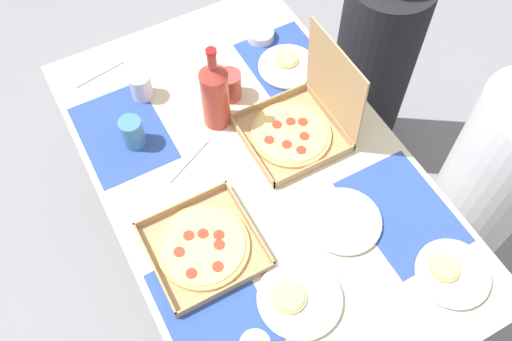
% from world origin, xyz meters
% --- Properties ---
extents(ground_plane, '(6.00, 6.00, 0.00)m').
position_xyz_m(ground_plane, '(0.00, 0.00, 0.00)').
color(ground_plane, gray).
extents(dining_table, '(1.49, 0.93, 0.74)m').
position_xyz_m(dining_table, '(0.00, 0.00, 0.63)').
color(dining_table, '#3F3328').
rests_on(dining_table, ground_plane).
extents(placemat_near_left, '(0.36, 0.26, 0.00)m').
position_xyz_m(placemat_near_left, '(-0.34, -0.31, 0.74)').
color(placemat_near_left, '#2D4C9E').
rests_on(placemat_near_left, dining_table).
extents(placemat_near_right, '(0.36, 0.26, 0.00)m').
position_xyz_m(placemat_near_right, '(0.34, -0.31, 0.74)').
color(placemat_near_right, '#2D4C9E').
rests_on(placemat_near_right, dining_table).
extents(placemat_far_left, '(0.36, 0.26, 0.00)m').
position_xyz_m(placemat_far_left, '(-0.34, 0.31, 0.74)').
color(placemat_far_left, '#2D4C9E').
rests_on(placemat_far_left, dining_table).
extents(placemat_far_right, '(0.36, 0.26, 0.00)m').
position_xyz_m(placemat_far_right, '(0.34, 0.31, 0.74)').
color(placemat_far_right, '#2D4C9E').
rests_on(placemat_far_right, dining_table).
extents(pizza_box_corner_right, '(0.30, 0.30, 0.04)m').
position_xyz_m(pizza_box_corner_right, '(0.16, -0.26, 0.75)').
color(pizza_box_corner_right, tan).
rests_on(pizza_box_corner_right, dining_table).
extents(pizza_box_center, '(0.30, 0.30, 0.33)m').
position_xyz_m(pizza_box_center, '(-0.06, 0.19, 0.79)').
color(pizza_box_center, tan).
rests_on(pizza_box_center, dining_table).
extents(plate_middle, '(0.21, 0.21, 0.03)m').
position_xyz_m(plate_middle, '(0.56, 0.31, 0.75)').
color(plate_middle, white).
rests_on(plate_middle, dining_table).
extents(plate_near_right, '(0.23, 0.23, 0.03)m').
position_xyz_m(plate_near_right, '(0.42, -0.10, 0.75)').
color(plate_near_right, white).
rests_on(plate_near_right, dining_table).
extents(plate_far_left, '(0.21, 0.21, 0.03)m').
position_xyz_m(plate_far_left, '(-0.32, 0.30, 0.75)').
color(plate_far_left, white).
rests_on(plate_far_left, dining_table).
extents(plate_far_right, '(0.22, 0.22, 0.02)m').
position_xyz_m(plate_far_right, '(0.28, 0.14, 0.75)').
color(plate_far_right, white).
rests_on(plate_far_right, dining_table).
extents(soda_bottle, '(0.09, 0.09, 0.32)m').
position_xyz_m(soda_bottle, '(-0.24, -0.02, 0.87)').
color(soda_bottle, '#B2382D').
rests_on(soda_bottle, dining_table).
extents(cup_clear_left, '(0.08, 0.08, 0.10)m').
position_xyz_m(cup_clear_left, '(-0.31, 0.07, 0.79)').
color(cup_clear_left, '#BF4742').
rests_on(cup_clear_left, dining_table).
extents(cup_dark, '(0.07, 0.07, 0.10)m').
position_xyz_m(cup_dark, '(-0.45, -0.19, 0.79)').
color(cup_dark, silver).
rests_on(cup_dark, dining_table).
extents(cup_spare, '(0.07, 0.07, 0.11)m').
position_xyz_m(cup_spare, '(-0.28, -0.29, 0.80)').
color(cup_spare, teal).
rests_on(cup_spare, dining_table).
extents(condiment_bowl, '(0.10, 0.10, 0.04)m').
position_xyz_m(condiment_bowl, '(-0.50, 0.29, 0.76)').
color(condiment_bowl, white).
rests_on(condiment_bowl, dining_table).
extents(fork_by_far_right, '(0.18, 0.08, 0.00)m').
position_xyz_m(fork_by_far_right, '(-0.47, -0.01, 0.74)').
color(fork_by_far_right, '#B7B7BC').
rests_on(fork_by_far_right, dining_table).
extents(fork_by_far_left, '(0.10, 0.18, 0.00)m').
position_xyz_m(fork_by_far_left, '(-0.13, -0.17, 0.74)').
color(fork_by_far_left, '#B7B7BC').
rests_on(fork_by_far_left, dining_table).
extents(fork_by_near_right, '(0.05, 0.19, 0.00)m').
position_xyz_m(fork_by_near_right, '(-0.62, -0.29, 0.74)').
color(fork_by_near_right, '#B7B7BC').
rests_on(fork_by_near_right, dining_table).
extents(diner_left_seat, '(0.32, 0.32, 1.13)m').
position_xyz_m(diner_left_seat, '(-0.34, 0.72, 0.51)').
color(diner_left_seat, black).
rests_on(diner_left_seat, ground_plane).
extents(diner_right_seat, '(0.32, 0.32, 1.19)m').
position_xyz_m(diner_right_seat, '(0.34, 0.72, 0.54)').
color(diner_right_seat, white).
rests_on(diner_right_seat, ground_plane).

